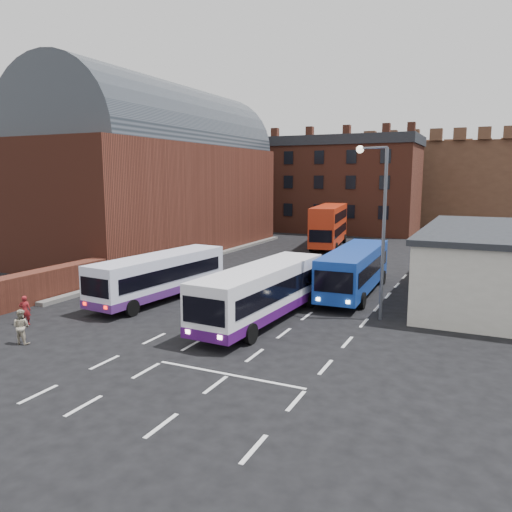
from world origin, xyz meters
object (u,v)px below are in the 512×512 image
at_px(bus_blue, 355,268).
at_px(pedestrian_beige, 21,327).
at_px(bus_red_double, 329,225).
at_px(street_lamp, 379,216).
at_px(pedestrian_red, 25,310).
at_px(bus_white_inbound, 262,289).
at_px(bus_white_outbound, 160,273).

relative_size(bus_blue, pedestrian_beige, 6.74).
xyz_separation_m(bus_blue, bus_red_double, (-7.51, 19.31, 0.60)).
xyz_separation_m(street_lamp, pedestrian_red, (-15.31, -8.37, -4.54)).
height_order(bus_white_inbound, bus_red_double, bus_red_double).
bearing_deg(pedestrian_red, bus_red_double, -130.88).
relative_size(bus_blue, street_lamp, 1.19).
height_order(bus_white_inbound, pedestrian_beige, bus_white_inbound).
xyz_separation_m(bus_red_double, pedestrian_red, (-5.49, -32.53, -1.53)).
distance_m(bus_white_inbound, street_lamp, 6.86).
relative_size(bus_white_inbound, pedestrian_beige, 6.74).
distance_m(bus_red_double, pedestrian_beige, 34.78).
height_order(street_lamp, pedestrian_red, street_lamp).
bearing_deg(pedestrian_beige, street_lamp, -150.39).
bearing_deg(bus_white_outbound, bus_red_double, 89.89).
relative_size(bus_white_outbound, bus_white_inbound, 0.96).
bearing_deg(bus_blue, bus_red_double, -70.64).
height_order(bus_white_outbound, bus_blue, bus_blue).
bearing_deg(pedestrian_red, pedestrian_beige, 105.60).
xyz_separation_m(bus_white_inbound, bus_blue, (2.73, 7.76, 0.01)).
relative_size(bus_white_outbound, street_lamp, 1.14).
relative_size(street_lamp, pedestrian_beige, 5.68).
bearing_deg(pedestrian_red, street_lamp, 177.38).
bearing_deg(bus_blue, pedestrian_beige, 52.85).
bearing_deg(street_lamp, bus_white_outbound, -173.56).
bearing_deg(bus_red_double, pedestrian_beige, 75.88).
relative_size(bus_white_outbound, bus_red_double, 0.91).
distance_m(bus_white_inbound, bus_red_double, 27.50).
xyz_separation_m(bus_white_outbound, bus_blue, (10.01, 6.23, 0.08)).
bearing_deg(pedestrian_beige, bus_red_double, -104.34).
relative_size(bus_white_inbound, pedestrian_red, 7.08).
xyz_separation_m(bus_blue, street_lamp, (2.31, -4.84, 3.62)).
bearing_deg(pedestrian_red, bus_white_outbound, -144.52).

